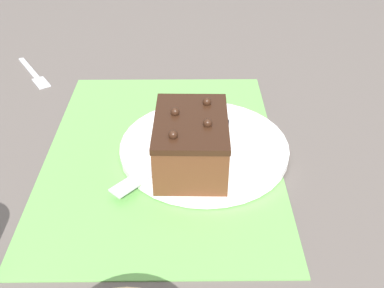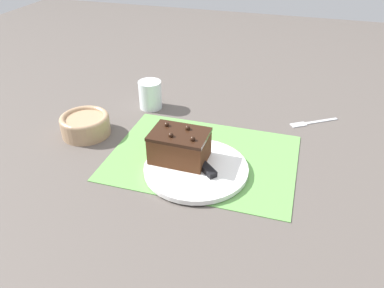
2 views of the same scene
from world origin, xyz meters
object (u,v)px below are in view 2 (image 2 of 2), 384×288
at_px(drinking_glass, 150,95).
at_px(small_bowl, 85,124).
at_px(cake_plate, 194,168).
at_px(serving_knife, 197,161).
at_px(chocolate_cake, 180,146).
at_px(dessert_fork, 310,122).

distance_m(drinking_glass, small_bowl, 0.23).
bearing_deg(small_bowl, drinking_glass, 61.12).
height_order(cake_plate, serving_knife, serving_knife).
distance_m(cake_plate, drinking_glass, 0.36).
bearing_deg(cake_plate, small_bowl, 166.57).
height_order(chocolate_cake, serving_knife, chocolate_cake).
bearing_deg(dessert_fork, chocolate_cake, 101.87).
bearing_deg(cake_plate, chocolate_cake, 155.04).
xyz_separation_m(serving_knife, dessert_fork, (0.25, 0.30, -0.02)).
height_order(cake_plate, chocolate_cake, chocolate_cake).
bearing_deg(dessert_fork, serving_knife, 106.78).
bearing_deg(cake_plate, drinking_glass, 128.71).
relative_size(chocolate_cake, serving_knife, 0.78).
distance_m(chocolate_cake, serving_knife, 0.06).
height_order(cake_plate, drinking_glass, drinking_glass).
height_order(chocolate_cake, small_bowl, chocolate_cake).
height_order(serving_knife, dessert_fork, serving_knife).
bearing_deg(drinking_glass, serving_knife, -49.15).
relative_size(cake_plate, small_bowl, 1.86).
relative_size(serving_knife, dessert_fork, 1.31).
distance_m(serving_knife, small_bowl, 0.35).
distance_m(chocolate_cake, small_bowl, 0.30).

